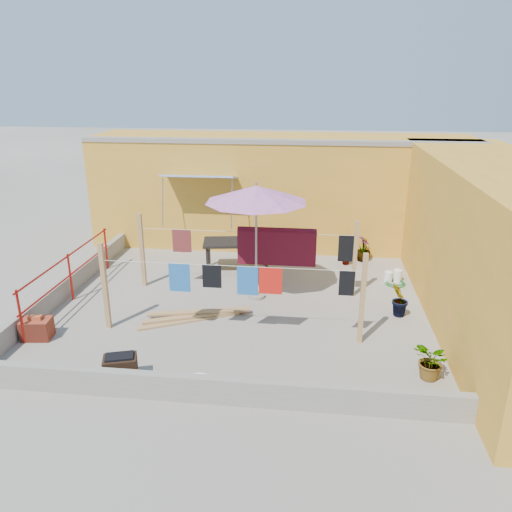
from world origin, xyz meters
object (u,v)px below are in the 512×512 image
water_jug_a (388,277)px  green_hose (395,283)px  patio_umbrella (256,195)px  white_basin (197,384)px  outdoor_table (237,244)px  water_jug_b (398,276)px  brazier (121,369)px  plant_back_a (290,245)px  brick_stack (37,329)px

water_jug_a → green_hose: (0.16, -0.11, -0.11)m
patio_umbrella → white_basin: patio_umbrella is taller
outdoor_table → white_basin: 5.32m
white_basin → water_jug_b: water_jug_b is taller
outdoor_table → white_basin: outdoor_table is taller
brazier → plant_back_a: plant_back_a is taller
outdoor_table → brazier: size_ratio=2.94×
brazier → green_hose: brazier is taller
outdoor_table → brazier: 5.42m
patio_umbrella → water_jug_b: patio_umbrella is taller
patio_umbrella → water_jug_b: (3.37, 1.38, -2.26)m
brick_stack → green_hose: 8.12m
outdoor_table → green_hose: 4.09m
patio_umbrella → brick_stack: 5.16m
brick_stack → water_jug_a: (7.13, 3.69, -0.07)m
patio_umbrella → green_hose: (3.30, 1.17, -2.38)m
patio_umbrella → water_jug_b: bearing=22.3°
green_hose → plant_back_a: bearing=149.0°
brazier → water_jug_b: 7.22m
brazier → water_jug_a: (4.97, 4.90, -0.10)m
brick_stack → water_jug_a: brick_stack is taller
brick_stack → water_jug_b: bearing=27.3°
brick_stack → water_jug_b: size_ratio=1.76×
brazier → white_basin: 1.31m
patio_umbrella → plant_back_a: bearing=77.3°
brick_stack → white_basin: (3.45, -1.21, -0.16)m
outdoor_table → green_hose: size_ratio=3.68×
brick_stack → plant_back_a: bearing=48.4°
brazier → water_jug_b: brazier is taller
water_jug_a → plant_back_a: 2.94m
green_hose → outdoor_table: bearing=173.1°
water_jug_a → plant_back_a: bearing=149.2°
white_basin → brazier: bearing=180.0°
outdoor_table → brick_stack: bearing=-128.9°
water_jug_a → white_basin: bearing=-126.9°
water_jug_b → green_hose: size_ratio=0.68×
white_basin → brick_stack: bearing=160.7°
brick_stack → green_hose: size_ratio=1.19×
brazier → patio_umbrella: bearing=63.2°
water_jug_b → green_hose: bearing=-109.5°
plant_back_a → white_basin: bearing=-100.3°
patio_umbrella → brazier: patio_umbrella is taller
white_basin → plant_back_a: plant_back_a is taller
brazier → water_jug_a: bearing=44.6°
green_hose → plant_back_a: plant_back_a is taller
outdoor_table → water_jug_a: 3.90m
water_jug_b → patio_umbrella: bearing=-157.7°
patio_umbrella → brazier: 4.60m
patio_umbrella → brazier: size_ratio=4.31×
green_hose → brazier: bearing=-136.9°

